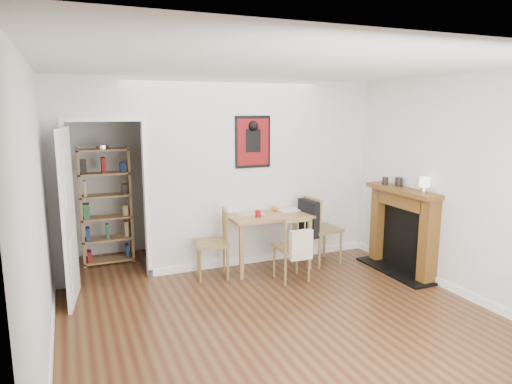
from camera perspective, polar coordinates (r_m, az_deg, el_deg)
name	(u,v)px	position (r m, az deg, el deg)	size (l,w,h in m)	color
ground	(265,303)	(5.41, 1.10, -13.69)	(5.20, 5.20, 0.00)	#553A1B
room_shell	(232,175)	(6.29, -2.96, 2.08)	(5.20, 5.20, 5.20)	silver
dining_table	(267,220)	(6.34, 1.44, -3.55)	(1.13, 0.72, 0.77)	#996B47
chair_left	(212,244)	(6.04, -5.51, -6.47)	(0.54, 0.54, 0.92)	olive
chair_right	(321,229)	(6.63, 8.16, -4.55)	(0.60, 0.54, 0.98)	olive
chair_front	(292,247)	(5.94, 4.52, -6.91)	(0.44, 0.49, 0.87)	olive
bookshelf	(106,207)	(6.85, -18.26, -1.74)	(0.71, 0.28, 1.68)	#996B47
fireplace	(403,227)	(6.52, 17.89, -4.24)	(0.45, 1.25, 1.16)	brown
red_glass	(258,214)	(6.11, 0.25, -2.72)	(0.08, 0.08, 0.10)	maroon
orange_fruit	(275,208)	(6.48, 2.36, -2.07)	(0.08, 0.08, 0.08)	orange
placemat	(250,214)	(6.32, -0.71, -2.71)	(0.37, 0.27, 0.00)	#C2B39F
notebook	(289,210)	(6.53, 4.16, -2.26)	(0.32, 0.23, 0.02)	silver
mantel_lamp	(424,183)	(6.10, 20.31, 1.08)	(0.13, 0.13, 0.21)	silver
ceramic_jar_a	(399,182)	(6.53, 17.42, 1.22)	(0.10, 0.10, 0.12)	black
ceramic_jar_b	(385,181)	(6.62, 15.85, 1.37)	(0.08, 0.08, 0.11)	black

